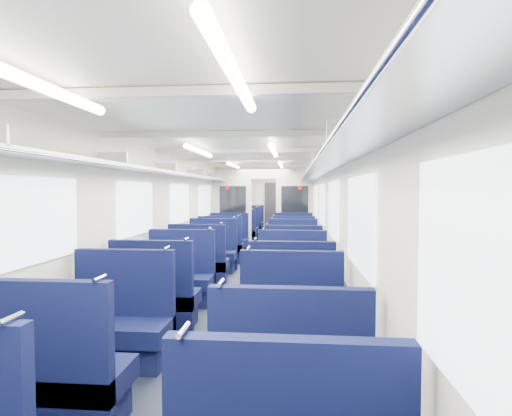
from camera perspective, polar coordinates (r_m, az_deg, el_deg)
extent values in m
cube|color=black|center=(8.84, -0.44, -8.53)|extent=(2.80, 18.00, 0.01)
cube|color=silver|center=(8.71, -0.44, 6.84)|extent=(2.80, 18.00, 0.01)
cube|color=beige|center=(8.94, -9.40, -0.84)|extent=(0.02, 18.00, 2.35)
cube|color=black|center=(9.02, -9.28, -6.08)|extent=(0.03, 17.90, 0.70)
cube|color=beige|center=(8.67, 8.81, -0.94)|extent=(0.02, 18.00, 2.35)
cube|color=black|center=(8.76, 8.68, -6.34)|extent=(0.03, 17.90, 0.70)
cube|color=beige|center=(17.67, 2.42, 0.80)|extent=(2.80, 0.02, 2.35)
cube|color=#B2B5BA|center=(8.89, -8.31, 4.27)|extent=(0.34, 17.40, 0.04)
cylinder|color=silver|center=(8.85, -7.18, 4.16)|extent=(0.02, 17.40, 0.02)
cube|color=#B2B5BA|center=(5.09, -18.94, 6.45)|extent=(0.34, 0.03, 0.14)
cube|color=#B2B5BA|center=(6.96, -12.18, 5.41)|extent=(0.34, 0.03, 0.14)
cube|color=#B2B5BA|center=(8.89, -8.32, 4.79)|extent=(0.34, 0.03, 0.14)
cube|color=#B2B5BA|center=(10.84, -5.84, 4.37)|extent=(0.34, 0.03, 0.14)
cube|color=#B2B5BA|center=(12.81, -4.13, 4.08)|extent=(0.34, 0.03, 0.14)
cube|color=#B2B5BA|center=(14.79, -2.87, 3.86)|extent=(0.34, 0.03, 0.14)
cube|color=#B2B5BA|center=(16.77, -1.91, 3.70)|extent=(0.34, 0.03, 0.14)
cube|color=#B2B5BA|center=(8.65, 7.65, 4.33)|extent=(0.34, 17.40, 0.04)
cylinder|color=silver|center=(8.64, 6.46, 4.20)|extent=(0.02, 17.40, 0.02)
cube|color=#B2B5BA|center=(2.69, 13.25, 10.23)|extent=(0.34, 0.03, 0.14)
cube|color=#B2B5BA|center=(4.67, 9.78, 6.92)|extent=(0.34, 0.03, 0.14)
cube|color=#B2B5BA|center=(6.66, 8.40, 5.58)|extent=(0.34, 0.03, 0.14)
cube|color=#B2B5BA|center=(8.65, 7.65, 4.85)|extent=(0.34, 0.03, 0.14)
cube|color=#B2B5BA|center=(10.65, 7.19, 4.40)|extent=(0.34, 0.03, 0.14)
cube|color=#B2B5BA|center=(12.65, 6.87, 4.09)|extent=(0.34, 0.03, 0.14)
cube|color=#B2B5BA|center=(14.65, 6.64, 3.86)|extent=(0.34, 0.03, 0.14)
cube|color=#B2B5BA|center=(16.65, 6.47, 3.69)|extent=(0.34, 0.03, 0.14)
cube|color=white|center=(4.11, -27.74, -1.51)|extent=(0.02, 1.30, 0.75)
cube|color=white|center=(6.16, -16.04, -0.10)|extent=(0.02, 1.30, 0.75)
cube|color=white|center=(8.35, -10.32, 0.60)|extent=(0.02, 1.30, 0.75)
cube|color=white|center=(10.58, -6.99, 1.00)|extent=(0.02, 1.30, 0.75)
cube|color=white|center=(13.33, -4.45, 1.31)|extent=(0.02, 1.30, 0.75)
cube|color=white|center=(15.60, -3.04, 1.48)|extent=(0.02, 1.30, 0.75)
cube|color=white|center=(1.28, 29.92, -9.71)|extent=(0.02, 1.30, 0.75)
cube|color=white|center=(3.49, 13.91, -1.95)|extent=(0.02, 1.30, 0.75)
cube|color=white|center=(5.77, 10.45, -0.21)|extent=(0.02, 1.30, 0.75)
cube|color=white|center=(8.06, 8.95, 0.55)|extent=(0.02, 1.30, 0.75)
cube|color=white|center=(10.35, 8.11, 0.97)|extent=(0.02, 1.30, 0.75)
cube|color=white|center=(13.15, 7.49, 1.28)|extent=(0.02, 1.30, 0.75)
cube|color=white|center=(15.45, 7.15, 1.45)|extent=(0.02, 1.30, 0.75)
cube|color=beige|center=(2.84, -12.81, 15.14)|extent=(2.70, 0.06, 0.06)
cube|color=beige|center=(4.76, -5.24, 10.01)|extent=(2.70, 0.06, 0.06)
cube|color=beige|center=(6.72, -2.13, 7.80)|extent=(2.70, 0.06, 0.06)
cube|color=beige|center=(8.70, -0.44, 6.58)|extent=(2.70, 0.06, 0.06)
cube|color=beige|center=(10.69, 0.61, 5.81)|extent=(2.70, 0.06, 0.06)
cube|color=beige|center=(12.68, 1.34, 5.28)|extent=(2.70, 0.06, 0.06)
cube|color=beige|center=(14.68, 1.86, 4.89)|extent=(2.70, 0.06, 0.06)
cube|color=beige|center=(16.67, 2.26, 4.60)|extent=(2.70, 0.06, 0.06)
cylinder|color=white|center=(2.62, -28.32, 14.88)|extent=(0.07, 1.60, 0.07)
cylinder|color=white|center=(6.32, -7.70, 7.66)|extent=(0.07, 1.60, 0.07)
cylinder|color=white|center=(9.76, -3.09, 5.83)|extent=(0.07, 1.60, 0.07)
cylinder|color=white|center=(14.22, -0.48, 4.77)|extent=(0.07, 1.60, 0.07)
cylinder|color=white|center=(2.23, -2.84, 17.41)|extent=(0.07, 1.60, 0.07)
cylinder|color=white|center=(6.17, 2.39, 7.81)|extent=(0.07, 1.60, 0.07)
cylinder|color=white|center=(9.66, 3.41, 5.87)|extent=(0.07, 1.60, 0.07)
cylinder|color=white|center=(14.15, 3.98, 4.78)|extent=(0.07, 1.60, 0.07)
cube|color=black|center=(17.61, 2.41, 0.22)|extent=(0.75, 0.06, 2.00)
cube|color=beige|center=(11.91, -3.15, 0.00)|extent=(1.05, 0.08, 2.35)
cube|color=black|center=(11.85, -3.19, 1.07)|extent=(0.76, 0.02, 0.80)
cylinder|color=red|center=(11.87, -3.91, 2.76)|extent=(0.12, 0.01, 0.12)
cube|color=beige|center=(11.79, 5.30, -0.04)|extent=(1.05, 0.08, 2.35)
cube|color=black|center=(11.73, 5.30, 1.05)|extent=(0.76, 0.02, 0.80)
cylinder|color=red|center=(11.72, 6.04, 2.76)|extent=(0.12, 0.01, 0.12)
cube|color=beige|center=(11.82, 1.05, 4.83)|extent=(0.70, 0.08, 0.35)
cylinder|color=silver|center=(2.21, -30.45, -12.83)|extent=(0.02, 0.15, 0.02)
cylinder|color=silver|center=(1.79, -9.89, -16.10)|extent=(0.02, 0.15, 0.02)
cube|color=#0C113A|center=(3.53, -25.41, -20.10)|extent=(1.01, 0.53, 0.17)
cube|color=black|center=(3.61, -25.35, -23.26)|extent=(0.93, 0.42, 0.26)
cube|color=#0C113A|center=(3.28, -27.50, -17.93)|extent=(1.01, 0.10, 1.07)
cylinder|color=silver|center=(2.92, -20.58, -8.95)|extent=(0.02, 0.15, 0.02)
cube|color=#0C113A|center=(3.05, 4.67, -23.62)|extent=(1.01, 0.53, 0.17)
cube|color=#0C113A|center=(2.76, 4.64, -21.64)|extent=(1.01, 0.10, 1.07)
cylinder|color=silver|center=(2.62, -4.82, -10.11)|extent=(0.02, 0.15, 0.02)
cube|color=#0C113A|center=(4.36, -18.49, -15.57)|extent=(1.01, 0.53, 0.17)
cube|color=black|center=(4.43, -18.45, -18.22)|extent=(0.93, 0.42, 0.26)
cube|color=#0C113A|center=(4.49, -17.40, -12.20)|extent=(1.01, 0.10, 1.07)
cylinder|color=silver|center=(4.24, -12.14, -5.34)|extent=(0.02, 0.15, 0.02)
cube|color=#0C113A|center=(4.07, 4.82, -16.73)|extent=(1.01, 0.53, 0.17)
cube|color=black|center=(4.15, 4.80, -19.55)|extent=(0.93, 0.42, 0.26)
cube|color=#0C113A|center=(4.22, 4.85, -13.05)|extent=(1.01, 0.10, 1.07)
cylinder|color=silver|center=(4.13, -1.08, -5.49)|extent=(0.02, 0.15, 0.02)
cube|color=#0C113A|center=(5.43, -13.31, -11.89)|extent=(1.01, 0.53, 0.17)
cube|color=black|center=(5.49, -13.29, -14.07)|extent=(0.93, 0.42, 0.26)
cube|color=#0C113A|center=(5.18, -14.10, -10.19)|extent=(1.01, 0.10, 1.07)
cylinder|color=silver|center=(4.96, -9.51, -4.18)|extent=(0.02, 0.15, 0.02)
cube|color=#0C113A|center=(5.21, 4.90, -12.43)|extent=(1.01, 0.53, 0.17)
cube|color=black|center=(5.27, 4.89, -14.70)|extent=(0.93, 0.42, 0.26)
cube|color=#0C113A|center=(4.95, 4.90, -10.71)|extent=(1.01, 0.10, 1.07)
cylinder|color=silver|center=(4.88, -0.11, -4.26)|extent=(0.02, 0.15, 0.02)
cube|color=#0C113A|center=(6.31, -10.55, -9.84)|extent=(1.01, 0.53, 0.17)
cube|color=black|center=(6.36, -10.53, -11.74)|extent=(0.93, 0.42, 0.26)
cube|color=#0C113A|center=(6.47, -10.04, -7.62)|extent=(1.01, 0.10, 1.07)
cylinder|color=silver|center=(6.30, -6.33, -2.76)|extent=(0.02, 0.15, 0.02)
cube|color=#0C113A|center=(6.10, 4.95, -10.24)|extent=(1.01, 0.53, 0.17)
cube|color=black|center=(6.15, 4.94, -12.20)|extent=(0.93, 0.42, 0.26)
cube|color=#0C113A|center=(6.26, 4.96, -7.92)|extent=(1.01, 0.10, 1.07)
cylinder|color=silver|center=(6.21, 1.04, -2.82)|extent=(0.02, 0.15, 0.02)
cube|color=#0C113A|center=(7.64, -7.67, -7.66)|extent=(1.01, 0.53, 0.17)
cube|color=black|center=(7.68, -7.66, -9.25)|extent=(0.93, 0.42, 0.26)
cube|color=#0C113A|center=(7.40, -8.06, -6.34)|extent=(1.01, 0.10, 1.07)
cylinder|color=silver|center=(7.25, -4.80, -2.07)|extent=(0.02, 0.15, 0.02)
cube|color=#0C113A|center=(7.37, 4.99, -8.03)|extent=(1.01, 0.53, 0.17)
cube|color=black|center=(7.41, 4.98, -9.67)|extent=(0.93, 0.42, 0.26)
cube|color=#0C113A|center=(7.12, 4.99, -6.67)|extent=(1.01, 0.10, 1.07)
cylinder|color=silver|center=(7.07, 1.54, -2.18)|extent=(0.02, 0.15, 0.02)
cube|color=#0C113A|center=(8.67, -6.09, -6.44)|extent=(1.01, 0.53, 0.17)
cube|color=black|center=(8.71, -6.08, -7.84)|extent=(0.93, 0.42, 0.26)
cube|color=#0C113A|center=(8.85, -5.82, -4.88)|extent=(1.01, 0.10, 1.07)
cylinder|color=silver|center=(8.73, -3.09, -1.30)|extent=(0.02, 0.15, 0.02)
cube|color=#0C113A|center=(8.51, 5.01, -6.61)|extent=(1.01, 0.53, 0.17)
cube|color=black|center=(8.55, 5.01, -8.04)|extent=(0.93, 0.42, 0.26)
cube|color=#0C113A|center=(8.69, 5.02, -5.01)|extent=(1.01, 0.10, 1.07)
cylinder|color=silver|center=(8.65, 2.21, -1.33)|extent=(0.02, 0.15, 0.02)
cube|color=#0C113A|center=(9.84, -4.72, -5.38)|extent=(1.01, 0.53, 0.17)
cube|color=black|center=(9.87, -4.71, -6.62)|extent=(0.93, 0.42, 0.26)
cube|color=#0C113A|center=(9.60, -4.94, -4.30)|extent=(1.01, 0.10, 1.07)
cylinder|color=silver|center=(9.49, -2.42, -1.00)|extent=(0.02, 0.15, 0.02)
cube|color=#0C113A|center=(9.83, 5.04, -5.39)|extent=(1.01, 0.53, 0.17)
cube|color=black|center=(9.86, 5.03, -6.63)|extent=(0.93, 0.42, 0.26)
cube|color=#0C113A|center=(9.59, 5.04, -4.31)|extent=(1.01, 0.10, 1.07)
cylinder|color=silver|center=(9.55, 2.49, -0.98)|extent=(0.02, 0.15, 0.02)
cube|color=#0C113A|center=(10.76, -3.85, -4.70)|extent=(1.01, 0.53, 0.17)
cube|color=black|center=(10.79, -3.85, -5.84)|extent=(0.93, 0.42, 0.26)
cube|color=#0C113A|center=(10.95, -3.68, -3.46)|extent=(1.01, 0.10, 1.07)
cylinder|color=silver|center=(10.85, -1.46, -0.57)|extent=(0.02, 0.15, 0.02)
cube|color=#0C113A|center=(10.80, 5.05, -4.68)|extent=(1.01, 0.53, 0.17)
cube|color=black|center=(10.83, 5.05, -5.81)|extent=(0.93, 0.42, 0.26)
cube|color=#0C113A|center=(10.99, 5.06, -3.44)|extent=(1.01, 0.10, 1.07)
cylinder|color=silver|center=(10.96, 2.84, -0.54)|extent=(0.02, 0.15, 0.02)
cube|color=#0C113A|center=(13.07, -2.24, -3.43)|extent=(1.01, 0.53, 0.17)
cube|color=black|center=(13.09, -2.24, -4.37)|extent=(0.93, 0.42, 0.26)
cube|color=#0C113A|center=(12.83, -2.36, -2.59)|extent=(1.01, 0.10, 1.07)
cylinder|color=silver|center=(12.75, -0.47, -0.12)|extent=(0.02, 0.15, 0.02)
cube|color=#0C113A|center=(12.98, 5.07, -3.48)|extent=(1.01, 0.53, 0.17)
cube|color=black|center=(13.00, 5.07, -4.43)|extent=(0.93, 0.42, 0.26)
cube|color=#0C113A|center=(12.74, 5.08, -2.64)|extent=(1.01, 0.10, 1.07)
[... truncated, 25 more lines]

